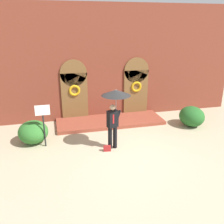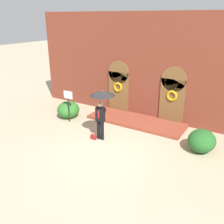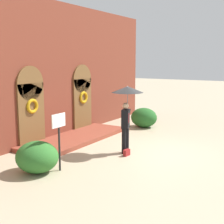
{
  "view_description": "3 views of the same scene",
  "coord_description": "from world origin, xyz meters",
  "px_view_note": "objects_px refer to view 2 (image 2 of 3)",
  "views": [
    {
      "loc": [
        -2.69,
        -8.11,
        4.63
      ],
      "look_at": [
        -0.34,
        1.29,
        1.2
      ],
      "focal_mm": 40.0,
      "sensor_mm": 36.0,
      "label": 1
    },
    {
      "loc": [
        5.37,
        -8.13,
        5.35
      ],
      "look_at": [
        -0.54,
        1.47,
        1.0
      ],
      "focal_mm": 40.0,
      "sensor_mm": 36.0,
      "label": 2
    },
    {
      "loc": [
        -9.87,
        -4.72,
        3.27
      ],
      "look_at": [
        -0.2,
        1.21,
        1.36
      ],
      "focal_mm": 50.0,
      "sensor_mm": 36.0,
      "label": 3
    }
  ],
  "objects_px": {
    "sign_post": "(68,101)",
    "shrub_right": "(202,141)",
    "shrub_left": "(68,110)",
    "person_with_umbrella": "(102,100)",
    "handbag": "(93,137)"
  },
  "relations": [
    {
      "from": "handbag",
      "to": "sign_post",
      "type": "relative_size",
      "value": 0.16
    },
    {
      "from": "person_with_umbrella",
      "to": "shrub_right",
      "type": "bearing_deg",
      "value": 17.63
    },
    {
      "from": "sign_post",
      "to": "shrub_right",
      "type": "distance_m",
      "value": 6.85
    },
    {
      "from": "shrub_left",
      "to": "shrub_right",
      "type": "relative_size",
      "value": 0.99
    },
    {
      "from": "shrub_right",
      "to": "handbag",
      "type": "bearing_deg",
      "value": -161.39
    },
    {
      "from": "shrub_left",
      "to": "shrub_right",
      "type": "height_order",
      "value": "shrub_right"
    },
    {
      "from": "person_with_umbrella",
      "to": "handbag",
      "type": "height_order",
      "value": "person_with_umbrella"
    },
    {
      "from": "shrub_left",
      "to": "shrub_right",
      "type": "bearing_deg",
      "value": 0.39
    },
    {
      "from": "shrub_right",
      "to": "person_with_umbrella",
      "type": "bearing_deg",
      "value": -162.37
    },
    {
      "from": "person_with_umbrella",
      "to": "shrub_left",
      "type": "height_order",
      "value": "person_with_umbrella"
    },
    {
      "from": "sign_post",
      "to": "shrub_right",
      "type": "bearing_deg",
      "value": 4.26
    },
    {
      "from": "sign_post",
      "to": "shrub_left",
      "type": "xyz_separation_m",
      "value": [
        -0.46,
        0.46,
        -0.7
      ]
    },
    {
      "from": "person_with_umbrella",
      "to": "handbag",
      "type": "relative_size",
      "value": 8.44
    },
    {
      "from": "shrub_left",
      "to": "shrub_right",
      "type": "xyz_separation_m",
      "value": [
        7.26,
        0.05,
        0.01
      ]
    },
    {
      "from": "handbag",
      "to": "sign_post",
      "type": "height_order",
      "value": "sign_post"
    }
  ]
}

